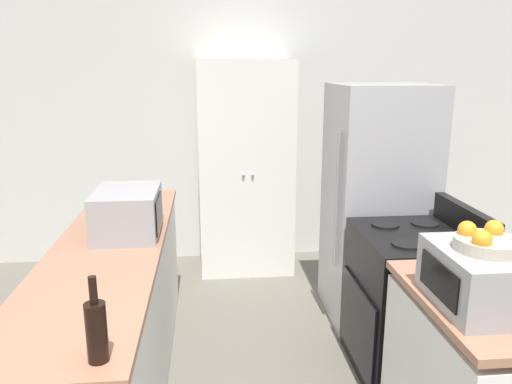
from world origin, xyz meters
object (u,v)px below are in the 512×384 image
(microwave, at_px, (128,212))
(toaster_oven, at_px, (478,278))
(refrigerator, at_px, (377,205))
(fruit_bowl, at_px, (486,241))
(pantry_cabinet, at_px, (246,168))
(stove, at_px, (411,303))
(wine_bottle, at_px, (96,330))

(microwave, bearing_deg, toaster_oven, -34.10)
(refrigerator, height_order, toaster_oven, refrigerator)
(refrigerator, bearing_deg, fruit_bowl, -94.56)
(toaster_oven, bearing_deg, pantry_cabinet, 105.56)
(stove, xyz_separation_m, wine_bottle, (-1.59, -1.15, 0.56))
(pantry_cabinet, xyz_separation_m, refrigerator, (0.89, -1.03, -0.09))
(stove, bearing_deg, microwave, 174.58)
(fruit_bowl, bearing_deg, stove, 82.77)
(pantry_cabinet, height_order, refrigerator, pantry_cabinet)
(pantry_cabinet, relative_size, stove, 1.80)
(microwave, distance_m, toaster_oven, 1.88)
(stove, xyz_separation_m, toaster_oven, (-0.13, -0.89, 0.57))
(pantry_cabinet, relative_size, toaster_oven, 4.19)
(stove, bearing_deg, fruit_bowl, -97.23)
(microwave, bearing_deg, refrigerator, 19.41)
(pantry_cabinet, bearing_deg, fruit_bowl, -74.14)
(pantry_cabinet, distance_m, toaster_oven, 2.78)
(stove, bearing_deg, refrigerator, 88.59)
(stove, height_order, refrigerator, refrigerator)
(stove, height_order, toaster_oven, toaster_oven)
(microwave, distance_m, wine_bottle, 1.31)
(wine_bottle, relative_size, toaster_oven, 0.66)
(stove, distance_m, wine_bottle, 2.04)
(microwave, relative_size, fruit_bowl, 1.88)
(refrigerator, xyz_separation_m, toaster_oven, (-0.15, -1.65, 0.16))
(pantry_cabinet, height_order, toaster_oven, pantry_cabinet)
(microwave, bearing_deg, pantry_cabinet, 63.51)
(refrigerator, bearing_deg, microwave, -160.59)
(pantry_cabinet, xyz_separation_m, fruit_bowl, (0.76, -2.68, 0.23))
(toaster_oven, height_order, fruit_bowl, fruit_bowl)
(microwave, relative_size, toaster_oven, 1.06)
(pantry_cabinet, relative_size, microwave, 3.96)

